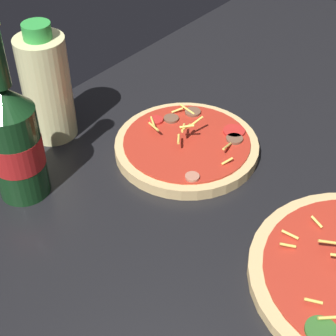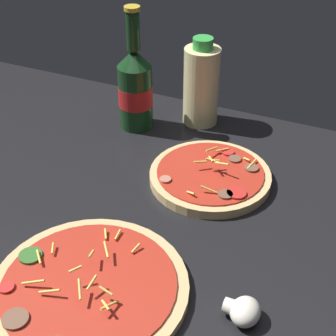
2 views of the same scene
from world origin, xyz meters
The scene contains 4 objects.
counter_slab centered at (0.00, 0.00, 1.25)cm, with size 160.00×90.00×2.50cm.
pizza_far centered at (11.10, 17.72, 3.53)cm, with size 22.07×22.07×5.11cm.
beer_bottle centered at (-10.26, 30.12, 11.47)cm, with size 7.14×7.14×25.61cm.
oil_bottle centered at (1.49, 37.32, 11.14)cm, with size 7.48×7.48×18.79cm.
Camera 1 is at (-39.24, -19.25, 52.20)cm, focal length 55.00 mm.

